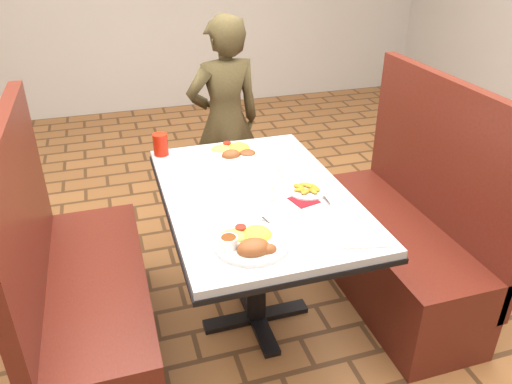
# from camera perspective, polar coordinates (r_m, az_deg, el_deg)

# --- Properties ---
(dining_table) EXTENTS (0.81, 1.21, 0.75)m
(dining_table) POSITION_cam_1_polar(r_m,az_deg,el_deg) (2.28, -0.00, -2.12)
(dining_table) COLOR #B1B4B6
(dining_table) RESTS_ON ground
(booth_bench_left) EXTENTS (0.47, 1.20, 1.17)m
(booth_bench_left) POSITION_cam_1_polar(r_m,az_deg,el_deg) (2.40, -18.90, -11.59)
(booth_bench_left) COLOR maroon
(booth_bench_left) RESTS_ON ground
(booth_bench_right) EXTENTS (0.47, 1.20, 1.17)m
(booth_bench_right) POSITION_cam_1_polar(r_m,az_deg,el_deg) (2.76, 16.09, -5.32)
(booth_bench_right) COLOR maroon
(booth_bench_right) RESTS_ON ground
(diner_person) EXTENTS (0.53, 0.39, 1.35)m
(diner_person) POSITION_cam_1_polar(r_m,az_deg,el_deg) (3.25, -3.56, 7.94)
(diner_person) COLOR brown
(diner_person) RESTS_ON ground
(near_dinner_plate) EXTENTS (0.29, 0.29, 0.09)m
(near_dinner_plate) POSITION_cam_1_polar(r_m,az_deg,el_deg) (1.86, -0.65, -5.38)
(near_dinner_plate) COLOR white
(near_dinner_plate) RESTS_ON dining_table
(far_dinner_plate) EXTENTS (0.29, 0.29, 0.07)m
(far_dinner_plate) POSITION_cam_1_polar(r_m,az_deg,el_deg) (2.60, -2.50, 4.88)
(far_dinner_plate) COLOR white
(far_dinner_plate) RESTS_ON dining_table
(plantain_plate) EXTENTS (0.17, 0.17, 0.03)m
(plantain_plate) POSITION_cam_1_polar(r_m,az_deg,el_deg) (2.24, 5.85, 0.25)
(plantain_plate) COLOR white
(plantain_plate) RESTS_ON dining_table
(maroon_napkin) EXTENTS (0.13, 0.13, 0.00)m
(maroon_napkin) POSITION_cam_1_polar(r_m,az_deg,el_deg) (2.18, 5.51, -0.94)
(maroon_napkin) COLOR maroon
(maroon_napkin) RESTS_ON dining_table
(spoon_utensil) EXTENTS (0.02, 0.12, 0.00)m
(spoon_utensil) POSITION_cam_1_polar(r_m,az_deg,el_deg) (2.20, 7.84, -0.65)
(spoon_utensil) COLOR silver
(spoon_utensil) RESTS_ON dining_table
(red_tumbler) EXTENTS (0.08, 0.08, 0.11)m
(red_tumbler) POSITION_cam_1_polar(r_m,az_deg,el_deg) (2.62, -10.85, 5.36)
(red_tumbler) COLOR red
(red_tumbler) RESTS_ON dining_table
(paper_napkin) EXTENTS (0.22, 0.18, 0.01)m
(paper_napkin) POSITION_cam_1_polar(r_m,az_deg,el_deg) (1.96, 11.82, -5.03)
(paper_napkin) COLOR white
(paper_napkin) RESTS_ON dining_table
(knife_utensil) EXTENTS (0.04, 0.18, 0.00)m
(knife_utensil) POSITION_cam_1_polar(r_m,az_deg,el_deg) (1.96, 1.97, -4.08)
(knife_utensil) COLOR silver
(knife_utensil) RESTS_ON dining_table
(fork_utensil) EXTENTS (0.03, 0.15, 0.00)m
(fork_utensil) POSITION_cam_1_polar(r_m,az_deg,el_deg) (1.88, -0.00, -5.66)
(fork_utensil) COLOR silver
(fork_utensil) RESTS_ON dining_table
(lettuce_shreds) EXTENTS (0.28, 0.32, 0.00)m
(lettuce_shreds) POSITION_cam_1_polar(r_m,az_deg,el_deg) (2.29, 0.51, 0.85)
(lettuce_shreds) COLOR #88CC51
(lettuce_shreds) RESTS_ON dining_table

